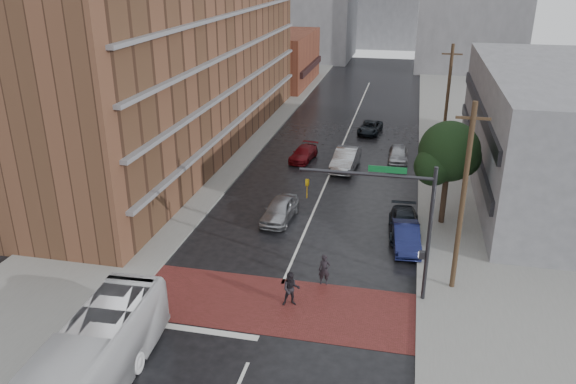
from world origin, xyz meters
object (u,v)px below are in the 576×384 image
at_px(car_travel_c, 303,154).
at_px(car_parked_near, 406,237).
at_px(car_travel_a, 280,210).
at_px(car_parked_far, 398,154).
at_px(transit_bus, 83,373).
at_px(car_travel_b, 346,159).
at_px(suv_travel, 370,127).
at_px(pedestrian_b, 291,289).
at_px(car_parked_mid, 404,224).
at_px(pedestrian_a, 324,270).

xyz_separation_m(car_travel_c, car_parked_near, (9.05, -14.45, 0.12)).
xyz_separation_m(car_travel_a, car_parked_far, (7.21, 13.47, -0.04)).
height_order(transit_bus, car_parked_near, transit_bus).
relative_size(car_parked_near, car_parked_far, 1.04).
bearing_deg(car_parked_near, car_travel_b, 106.03).
bearing_deg(suv_travel, transit_bus, -93.74).
bearing_deg(car_travel_b, car_travel_a, -101.10).
distance_m(car_travel_b, car_parked_far, 4.90).
xyz_separation_m(pedestrian_b, car_parked_mid, (5.26, 9.30, -0.25)).
xyz_separation_m(pedestrian_b, car_parked_near, (5.42, 7.45, -0.20)).
distance_m(car_travel_a, car_travel_c, 12.33).
bearing_deg(car_travel_c, suv_travel, 70.75).
distance_m(suv_travel, car_parked_mid, 22.48).
bearing_deg(car_parked_mid, transit_bus, -126.76).
bearing_deg(car_parked_near, car_travel_c, 116.25).
height_order(transit_bus, car_travel_c, transit_bus).
bearing_deg(transit_bus, car_travel_c, 82.57).
height_order(car_travel_a, car_parked_near, car_travel_a).
bearing_deg(suv_travel, car_parked_far, -62.88).
height_order(car_parked_near, car_parked_far, car_parked_near).
height_order(suv_travel, car_parked_far, car_parked_far).
height_order(pedestrian_a, car_travel_c, pedestrian_a).
xyz_separation_m(car_travel_c, car_parked_far, (8.00, 1.17, 0.11)).
relative_size(car_parked_near, car_parked_mid, 0.94).
xyz_separation_m(pedestrian_a, car_parked_far, (3.07, 20.77, -0.15)).
bearing_deg(transit_bus, car_parked_far, 68.88).
bearing_deg(car_parked_far, car_travel_b, -149.55).
relative_size(pedestrian_a, car_parked_mid, 0.37).
bearing_deg(car_parked_far, car_travel_c, -172.76).
xyz_separation_m(pedestrian_b, car_travel_b, (0.19, 20.51, -0.08)).
height_order(pedestrian_b, car_parked_near, pedestrian_b).
xyz_separation_m(transit_bus, pedestrian_a, (7.54, 10.71, -0.67)).
bearing_deg(car_parked_mid, car_travel_a, 174.13).
distance_m(pedestrian_a, car_parked_far, 21.00).
bearing_deg(pedestrian_b, car_travel_c, 83.26).
xyz_separation_m(car_travel_c, suv_travel, (4.93, 9.53, 0.00)).
xyz_separation_m(pedestrian_b, car_travel_a, (-2.85, 9.60, -0.17)).
xyz_separation_m(car_parked_near, car_parked_far, (-1.06, 15.62, -0.00)).
height_order(pedestrian_a, suv_travel, pedestrian_a).
height_order(pedestrian_a, car_parked_mid, pedestrian_a).
xyz_separation_m(car_travel_b, car_travel_c, (-3.82, 1.39, -0.25)).
bearing_deg(car_parked_mid, suv_travel, 96.41).
relative_size(car_travel_b, suv_travel, 1.19).
distance_m(suv_travel, car_parked_far, 8.90).
bearing_deg(pedestrian_a, transit_bus, -133.50).
xyz_separation_m(car_travel_a, car_parked_near, (8.27, -2.15, -0.03)).
relative_size(car_parked_mid, car_parked_far, 1.11).
relative_size(pedestrian_b, car_parked_far, 0.44).
bearing_deg(car_travel_a, suv_travel, 83.55).
height_order(pedestrian_a, car_parked_far, pedestrian_a).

